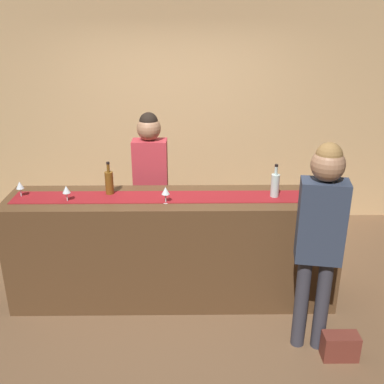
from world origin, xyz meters
name	(u,v)px	position (x,y,z in m)	size (l,w,h in m)	color
ground_plane	(174,296)	(0.00, 0.00, 0.00)	(10.00, 10.00, 0.00)	brown
back_wall	(176,108)	(0.00, 1.90, 1.45)	(6.00, 0.12, 2.90)	tan
bar_counter	(173,249)	(0.00, 0.00, 0.52)	(2.95, 0.60, 1.03)	#543821
counter_runner_cloth	(172,197)	(0.00, 0.00, 1.04)	(2.80, 0.28, 0.01)	maroon
wine_bottle_amber	(109,182)	(-0.56, 0.08, 1.15)	(0.07, 0.07, 0.30)	brown
wine_bottle_clear	(275,185)	(0.90, 0.00, 1.15)	(0.07, 0.07, 0.30)	#B2C6C1
wine_glass_near_customer	(66,190)	(-0.91, -0.08, 1.14)	(0.07, 0.07, 0.14)	silver
wine_glass_mid_counter	(20,186)	(-1.34, 0.03, 1.14)	(0.07, 0.07, 0.14)	silver
wine_glass_far_end	(166,191)	(-0.05, -0.12, 1.14)	(0.07, 0.07, 0.14)	silver
bartender	(151,176)	(-0.24, 0.58, 1.03)	(0.34, 0.23, 1.67)	#26262B
customer_sipping	(320,228)	(1.12, -0.69, 1.07)	(0.37, 0.26, 1.72)	#33333D
handbag	(340,346)	(1.33, -0.85, 0.11)	(0.28, 0.14, 0.22)	brown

